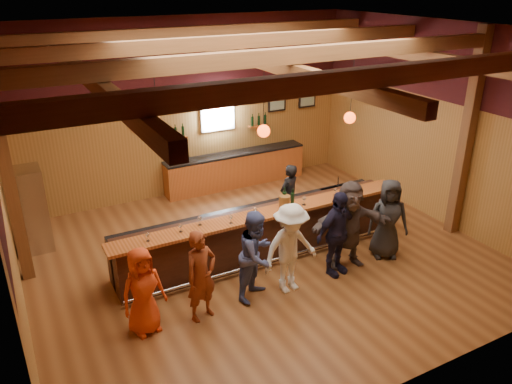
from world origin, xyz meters
TOP-DOWN VIEW (x-y plane):
  - room at (0.00, 0.06)m, footprint 9.04×9.00m
  - bar_counter at (0.02, 0.15)m, footprint 6.30×1.07m
  - back_bar_cabinet at (1.20, 3.72)m, footprint 4.00×0.52m
  - window at (0.80, 3.95)m, footprint 0.95×0.09m
  - framed_pictures at (1.67, 3.94)m, footprint 5.35×0.05m
  - wine_shelves at (0.80, 3.88)m, footprint 3.00×0.18m
  - pendant_lights at (0.00, 0.00)m, footprint 4.24×0.24m
  - stainless_fridge at (-4.10, 2.60)m, footprint 0.70×0.70m
  - customer_orange at (-2.80, -1.13)m, footprint 0.82×0.61m
  - customer_redvest at (-1.84, -1.24)m, footprint 0.68×0.54m
  - customer_denim at (-0.74, -1.12)m, footprint 1.03×0.97m
  - customer_white at (-0.13, -1.25)m, footprint 1.17×0.73m
  - customer_navy at (0.95, -1.18)m, footprint 1.06×0.59m
  - customer_brown at (1.33, -1.05)m, footprint 1.74×0.86m
  - customer_dark at (2.26, -1.12)m, footprint 0.97×0.85m
  - bartender at (1.18, 0.94)m, footprint 0.64×0.53m
  - ice_bucket at (0.41, -0.14)m, footprint 0.22×0.22m
  - bottle_a at (0.45, -0.06)m, footprint 0.08×0.08m
  - bottle_b at (0.63, -0.09)m, footprint 0.07×0.07m
  - glass_a at (-2.41, -0.22)m, footprint 0.07×0.07m
  - glass_b at (-1.79, -0.16)m, footprint 0.07×0.07m
  - glass_c at (-1.38, -0.07)m, footprint 0.08×0.08m
  - glass_d at (-0.84, -0.28)m, footprint 0.08×0.08m
  - glass_e at (-0.31, -0.24)m, footprint 0.09×0.09m
  - glass_f at (0.80, -0.24)m, footprint 0.08×0.08m
  - glass_g at (1.65, -0.14)m, footprint 0.07×0.07m
  - glass_h at (2.23, -0.13)m, footprint 0.08×0.08m

SIDE VIEW (x-z plane):
  - back_bar_cabinet at x=1.20m, z-range 0.00..0.95m
  - bar_counter at x=0.02m, z-range -0.03..1.08m
  - customer_orange at x=-2.80m, z-range 0.00..1.51m
  - bartender at x=1.18m, z-range 0.00..1.52m
  - customer_redvest at x=-1.84m, z-range 0.00..1.62m
  - customer_denim at x=-0.74m, z-range 0.00..1.68m
  - customer_dark at x=2.26m, z-range 0.00..1.68m
  - customer_navy at x=0.95m, z-range 0.00..1.72m
  - customer_white at x=-0.13m, z-range 0.00..1.73m
  - stainless_fridge at x=-4.10m, z-range 0.00..1.80m
  - customer_brown at x=1.33m, z-range 0.00..1.80m
  - glass_b at x=-1.79m, z-range 1.15..1.31m
  - glass_a at x=-2.41m, z-range 1.15..1.31m
  - glass_g at x=1.65m, z-range 1.15..1.31m
  - glass_h at x=2.23m, z-range 1.15..1.32m
  - ice_bucket at x=0.41m, z-range 1.11..1.35m
  - bottle_b at x=0.63m, z-range 1.08..1.39m
  - glass_d at x=-0.84m, z-range 1.15..1.32m
  - glass_c at x=-1.38m, z-range 1.15..1.33m
  - glass_f at x=0.80m, z-range 1.15..1.34m
  - glass_e at x=-0.31m, z-range 1.15..1.34m
  - bottle_a at x=0.45m, z-range 1.07..1.45m
  - wine_shelves at x=0.80m, z-range 1.47..1.77m
  - window at x=0.80m, z-range 1.57..2.52m
  - framed_pictures at x=1.67m, z-range 1.88..2.33m
  - pendant_lights at x=0.00m, z-range 2.02..3.39m
  - room at x=0.00m, z-range 0.95..5.47m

